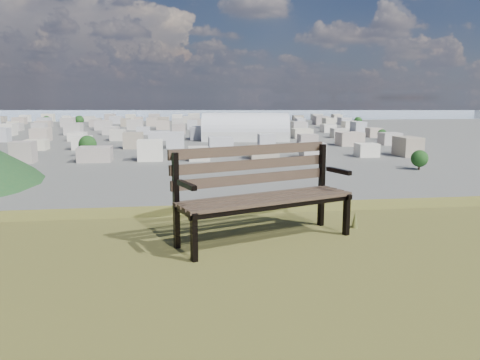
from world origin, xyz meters
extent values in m
cube|color=#4A372A|center=(1.35, 2.65, 25.46)|extent=(1.78, 0.73, 0.04)
cube|color=#4A372A|center=(1.31, 2.76, 25.46)|extent=(1.78, 0.73, 0.04)
cube|color=#4A372A|center=(1.27, 2.88, 25.46)|extent=(1.78, 0.73, 0.04)
cube|color=#4A372A|center=(1.22, 3.00, 25.46)|extent=(1.78, 0.73, 0.04)
cube|color=#4A372A|center=(1.20, 3.08, 25.62)|extent=(1.76, 0.68, 0.10)
cube|color=#4A372A|center=(1.19, 3.10, 25.77)|extent=(1.76, 0.68, 0.10)
cube|color=#4A372A|center=(1.18, 3.12, 25.92)|extent=(1.76, 0.68, 0.10)
cube|color=black|center=(0.52, 2.32, 25.23)|extent=(0.07, 0.08, 0.46)
cube|color=black|center=(0.37, 2.74, 25.48)|extent=(0.07, 0.08, 0.95)
cube|color=black|center=(0.45, 2.51, 25.42)|extent=(0.23, 0.50, 0.05)
cube|color=black|center=(0.47, 2.47, 25.68)|extent=(0.18, 0.37, 0.05)
cube|color=black|center=(2.20, 2.94, 25.23)|extent=(0.07, 0.08, 0.46)
cube|color=black|center=(2.04, 3.36, 25.48)|extent=(0.07, 0.08, 0.95)
cube|color=black|center=(2.12, 3.13, 25.42)|extent=(0.23, 0.50, 0.05)
cube|color=black|center=(2.14, 3.08, 25.68)|extent=(0.18, 0.37, 0.05)
cube|color=black|center=(1.36, 2.64, 25.41)|extent=(1.76, 0.69, 0.04)
cube|color=black|center=(1.22, 3.01, 25.41)|extent=(1.76, 0.69, 0.04)
cone|color=brown|center=(2.40, 3.20, 25.09)|extent=(0.08, 0.08, 0.18)
cube|color=silver|center=(43.65, 288.75, 2.98)|extent=(56.33, 30.16, 5.96)
cylinder|color=silver|center=(43.65, 288.75, 5.96)|extent=(56.33, 30.16, 22.64)
cube|color=silver|center=(-60.00, 200.00, 3.50)|extent=(11.00, 11.00, 7.00)
cube|color=#A4968D|center=(-36.00, 200.00, 3.50)|extent=(11.00, 11.00, 7.00)
cube|color=#BAA693|center=(-12.00, 200.00, 3.50)|extent=(11.00, 11.00, 7.00)
cube|color=#B6B6BB|center=(12.00, 200.00, 3.50)|extent=(11.00, 11.00, 7.00)
cube|color=beige|center=(36.00, 200.00, 3.50)|extent=(11.00, 11.00, 7.00)
cube|color=gray|center=(60.00, 200.00, 3.50)|extent=(11.00, 11.00, 7.00)
cube|color=beige|center=(84.00, 200.00, 3.50)|extent=(11.00, 11.00, 7.00)
cube|color=#B7AEA6|center=(108.00, 200.00, 3.50)|extent=(11.00, 11.00, 7.00)
cube|color=#BAA693|center=(-72.00, 250.00, 3.50)|extent=(11.00, 11.00, 7.00)
cube|color=#B6B6BB|center=(-48.00, 250.00, 3.50)|extent=(11.00, 11.00, 7.00)
cube|color=beige|center=(-24.00, 250.00, 3.50)|extent=(11.00, 11.00, 7.00)
cube|color=gray|center=(0.00, 250.00, 3.50)|extent=(11.00, 11.00, 7.00)
cube|color=beige|center=(24.00, 250.00, 3.50)|extent=(11.00, 11.00, 7.00)
cube|color=#B7AEA6|center=(48.00, 250.00, 3.50)|extent=(11.00, 11.00, 7.00)
cube|color=silver|center=(72.00, 250.00, 3.50)|extent=(11.00, 11.00, 7.00)
cube|color=#A4968D|center=(96.00, 250.00, 3.50)|extent=(11.00, 11.00, 7.00)
cube|color=#BAA693|center=(120.00, 250.00, 3.50)|extent=(11.00, 11.00, 7.00)
cube|color=gray|center=(-84.00, 300.00, 3.50)|extent=(11.00, 11.00, 7.00)
cube|color=beige|center=(-60.00, 300.00, 3.50)|extent=(11.00, 11.00, 7.00)
cube|color=#B7AEA6|center=(-36.00, 300.00, 3.50)|extent=(11.00, 11.00, 7.00)
cube|color=silver|center=(-12.00, 300.00, 3.50)|extent=(11.00, 11.00, 7.00)
cube|color=#A4968D|center=(12.00, 300.00, 3.50)|extent=(11.00, 11.00, 7.00)
cube|color=#BAA693|center=(36.00, 300.00, 3.50)|extent=(11.00, 11.00, 7.00)
cube|color=#B6B6BB|center=(60.00, 300.00, 3.50)|extent=(11.00, 11.00, 7.00)
cube|color=beige|center=(84.00, 300.00, 3.50)|extent=(11.00, 11.00, 7.00)
cube|color=gray|center=(108.00, 300.00, 3.50)|extent=(11.00, 11.00, 7.00)
cube|color=beige|center=(132.00, 300.00, 3.50)|extent=(11.00, 11.00, 7.00)
cube|color=silver|center=(-120.00, 350.00, 3.50)|extent=(11.00, 11.00, 7.00)
cube|color=#A4968D|center=(-96.00, 350.00, 3.50)|extent=(11.00, 11.00, 7.00)
cube|color=#BAA693|center=(-72.00, 350.00, 3.50)|extent=(11.00, 11.00, 7.00)
cube|color=#B6B6BB|center=(-48.00, 350.00, 3.50)|extent=(11.00, 11.00, 7.00)
cube|color=beige|center=(-24.00, 350.00, 3.50)|extent=(11.00, 11.00, 7.00)
cube|color=gray|center=(0.00, 350.00, 3.50)|extent=(11.00, 11.00, 7.00)
cube|color=beige|center=(24.00, 350.00, 3.50)|extent=(11.00, 11.00, 7.00)
cube|color=#B7AEA6|center=(48.00, 350.00, 3.50)|extent=(11.00, 11.00, 7.00)
cube|color=silver|center=(72.00, 350.00, 3.50)|extent=(11.00, 11.00, 7.00)
cube|color=#A4968D|center=(96.00, 350.00, 3.50)|extent=(11.00, 11.00, 7.00)
cube|color=#BAA693|center=(120.00, 350.00, 3.50)|extent=(11.00, 11.00, 7.00)
cube|color=#B6B6BB|center=(144.00, 350.00, 3.50)|extent=(11.00, 11.00, 7.00)
cube|color=gray|center=(-132.00, 400.00, 3.50)|extent=(11.00, 11.00, 7.00)
cube|color=beige|center=(-108.00, 400.00, 3.50)|extent=(11.00, 11.00, 7.00)
cube|color=#B7AEA6|center=(-84.00, 400.00, 3.50)|extent=(11.00, 11.00, 7.00)
cube|color=silver|center=(-60.00, 400.00, 3.50)|extent=(11.00, 11.00, 7.00)
cube|color=#A4968D|center=(-36.00, 400.00, 3.50)|extent=(11.00, 11.00, 7.00)
cube|color=#BAA693|center=(-12.00, 400.00, 3.50)|extent=(11.00, 11.00, 7.00)
cube|color=#B6B6BB|center=(12.00, 400.00, 3.50)|extent=(11.00, 11.00, 7.00)
cube|color=beige|center=(36.00, 400.00, 3.50)|extent=(11.00, 11.00, 7.00)
cube|color=gray|center=(60.00, 400.00, 3.50)|extent=(11.00, 11.00, 7.00)
cube|color=beige|center=(84.00, 400.00, 3.50)|extent=(11.00, 11.00, 7.00)
cube|color=#B7AEA6|center=(108.00, 400.00, 3.50)|extent=(11.00, 11.00, 7.00)
cube|color=silver|center=(132.00, 400.00, 3.50)|extent=(11.00, 11.00, 7.00)
cube|color=#A4968D|center=(156.00, 400.00, 3.50)|extent=(11.00, 11.00, 7.00)
cube|color=#B6B6BB|center=(-144.00, 450.00, 3.50)|extent=(11.00, 11.00, 7.00)
cube|color=beige|center=(-120.00, 450.00, 3.50)|extent=(11.00, 11.00, 7.00)
cube|color=gray|center=(-96.00, 450.00, 3.50)|extent=(11.00, 11.00, 7.00)
cube|color=beige|center=(-72.00, 450.00, 3.50)|extent=(11.00, 11.00, 7.00)
cube|color=#B7AEA6|center=(-48.00, 450.00, 3.50)|extent=(11.00, 11.00, 7.00)
cube|color=silver|center=(-24.00, 450.00, 3.50)|extent=(11.00, 11.00, 7.00)
cube|color=#A4968D|center=(0.00, 450.00, 3.50)|extent=(11.00, 11.00, 7.00)
cube|color=#BAA693|center=(24.00, 450.00, 3.50)|extent=(11.00, 11.00, 7.00)
cube|color=#B6B6BB|center=(48.00, 450.00, 3.50)|extent=(11.00, 11.00, 7.00)
cube|color=beige|center=(72.00, 450.00, 3.50)|extent=(11.00, 11.00, 7.00)
cube|color=gray|center=(96.00, 450.00, 3.50)|extent=(11.00, 11.00, 7.00)
cube|color=beige|center=(120.00, 450.00, 3.50)|extent=(11.00, 11.00, 7.00)
cube|color=#B7AEA6|center=(144.00, 450.00, 3.50)|extent=(11.00, 11.00, 7.00)
cube|color=silver|center=(168.00, 450.00, 3.50)|extent=(11.00, 11.00, 7.00)
cube|color=#BAA693|center=(-156.00, 500.00, 3.50)|extent=(11.00, 11.00, 7.00)
cube|color=#B6B6BB|center=(-132.00, 500.00, 3.50)|extent=(11.00, 11.00, 7.00)
cube|color=beige|center=(-108.00, 500.00, 3.50)|extent=(11.00, 11.00, 7.00)
cube|color=gray|center=(-84.00, 500.00, 3.50)|extent=(11.00, 11.00, 7.00)
cube|color=beige|center=(-60.00, 500.00, 3.50)|extent=(11.00, 11.00, 7.00)
cube|color=#B7AEA6|center=(-36.00, 500.00, 3.50)|extent=(11.00, 11.00, 7.00)
cube|color=silver|center=(-12.00, 500.00, 3.50)|extent=(11.00, 11.00, 7.00)
cube|color=#A4968D|center=(12.00, 500.00, 3.50)|extent=(11.00, 11.00, 7.00)
cube|color=#BAA693|center=(36.00, 500.00, 3.50)|extent=(11.00, 11.00, 7.00)
cube|color=#B6B6BB|center=(60.00, 500.00, 3.50)|extent=(11.00, 11.00, 7.00)
cube|color=beige|center=(84.00, 500.00, 3.50)|extent=(11.00, 11.00, 7.00)
cube|color=gray|center=(108.00, 500.00, 3.50)|extent=(11.00, 11.00, 7.00)
cube|color=beige|center=(132.00, 500.00, 3.50)|extent=(11.00, 11.00, 7.00)
cube|color=#B7AEA6|center=(156.00, 500.00, 3.50)|extent=(11.00, 11.00, 7.00)
cube|color=silver|center=(180.00, 500.00, 3.50)|extent=(11.00, 11.00, 7.00)
cube|color=#A4968D|center=(-192.00, 550.00, 3.50)|extent=(11.00, 11.00, 7.00)
cube|color=#BAA693|center=(-168.00, 550.00, 3.50)|extent=(11.00, 11.00, 7.00)
cube|color=#B6B6BB|center=(-144.00, 550.00, 3.50)|extent=(11.00, 11.00, 7.00)
cube|color=beige|center=(-120.00, 550.00, 3.50)|extent=(11.00, 11.00, 7.00)
cube|color=gray|center=(-96.00, 550.00, 3.50)|extent=(11.00, 11.00, 7.00)
cube|color=beige|center=(-72.00, 550.00, 3.50)|extent=(11.00, 11.00, 7.00)
cube|color=#B7AEA6|center=(-48.00, 550.00, 3.50)|extent=(11.00, 11.00, 7.00)
cube|color=silver|center=(-24.00, 550.00, 3.50)|extent=(11.00, 11.00, 7.00)
cube|color=#A4968D|center=(0.00, 550.00, 3.50)|extent=(11.00, 11.00, 7.00)
cube|color=#BAA693|center=(24.00, 550.00, 3.50)|extent=(11.00, 11.00, 7.00)
cube|color=#B6B6BB|center=(48.00, 550.00, 3.50)|extent=(11.00, 11.00, 7.00)
cube|color=beige|center=(72.00, 550.00, 3.50)|extent=(11.00, 11.00, 7.00)
cube|color=gray|center=(96.00, 550.00, 3.50)|extent=(11.00, 11.00, 7.00)
cube|color=beige|center=(120.00, 550.00, 3.50)|extent=(11.00, 11.00, 7.00)
cube|color=#B7AEA6|center=(144.00, 550.00, 3.50)|extent=(11.00, 11.00, 7.00)
cube|color=silver|center=(168.00, 550.00, 3.50)|extent=(11.00, 11.00, 7.00)
cube|color=#A4968D|center=(192.00, 550.00, 3.50)|extent=(11.00, 11.00, 7.00)
cylinder|color=#372B1B|center=(90.00, 160.00, 1.05)|extent=(0.80, 0.80, 2.10)
sphere|color=#153412|center=(90.00, 160.00, 4.20)|extent=(6.30, 6.30, 6.30)
cylinder|color=#372B1B|center=(-40.00, 220.00, 1.35)|extent=(0.80, 0.80, 2.70)
sphere|color=#153412|center=(-40.00, 220.00, 5.40)|extent=(8.10, 8.10, 8.10)
cylinder|color=#372B1B|center=(130.00, 280.00, 0.97)|extent=(0.80, 0.80, 1.95)
sphere|color=#153412|center=(130.00, 280.00, 3.90)|extent=(5.85, 5.85, 5.85)
cylinder|color=#372B1B|center=(60.00, 400.00, 1.12)|extent=(0.80, 0.80, 2.25)
sphere|color=#153412|center=(60.00, 400.00, 4.50)|extent=(6.75, 6.75, 6.75)
cylinder|color=#372B1B|center=(-90.00, 460.00, 1.43)|extent=(0.80, 0.80, 2.85)
sphere|color=#153412|center=(-90.00, 460.00, 5.70)|extent=(8.55, 8.55, 8.55)
cylinder|color=#372B1B|center=(-130.00, 500.00, 1.20)|extent=(0.80, 0.80, 2.40)
sphere|color=#153412|center=(-130.00, 500.00, 4.80)|extent=(7.20, 7.20, 7.20)
cylinder|color=#372B1B|center=(40.00, 300.00, 1.05)|extent=(0.80, 0.80, 2.10)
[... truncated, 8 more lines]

